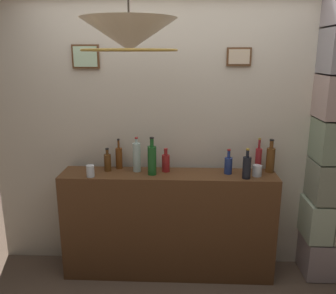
{
  "coord_description": "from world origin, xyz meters",
  "views": [
    {
      "loc": [
        0.12,
        -2.04,
        1.98
      ],
      "look_at": [
        0.0,
        0.8,
        1.22
      ],
      "focal_mm": 37.77,
      "sensor_mm": 36.0,
      "label": 1
    }
  ],
  "objects_px": {
    "liquor_bottle_whiskey": "(166,162)",
    "glass_tumbler_rocks": "(90,171)",
    "liquor_bottle_mezcal": "(258,159)",
    "pendant_lamp": "(129,36)",
    "liquor_bottle_rye": "(108,162)",
    "liquor_bottle_amaro": "(247,167)",
    "liquor_bottle_port": "(119,158)",
    "liquor_bottle_vodka": "(228,165)",
    "liquor_bottle_vermouth": "(152,160)",
    "liquor_bottle_tequila": "(270,159)",
    "glass_tumbler_highball": "(257,171)",
    "liquor_bottle_brandy": "(137,157)"
  },
  "relations": [
    {
      "from": "liquor_bottle_vodka",
      "to": "glass_tumbler_rocks",
      "type": "xyz_separation_m",
      "value": [
        -1.17,
        -0.13,
        -0.03
      ]
    },
    {
      "from": "liquor_bottle_port",
      "to": "glass_tumbler_highball",
      "type": "xyz_separation_m",
      "value": [
        1.2,
        -0.16,
        -0.05
      ]
    },
    {
      "from": "liquor_bottle_port",
      "to": "liquor_bottle_vodka",
      "type": "height_order",
      "value": "liquor_bottle_port"
    },
    {
      "from": "liquor_bottle_mezcal",
      "to": "glass_tumbler_highball",
      "type": "xyz_separation_m",
      "value": [
        -0.04,
        -0.15,
        -0.06
      ]
    },
    {
      "from": "liquor_bottle_brandy",
      "to": "glass_tumbler_rocks",
      "type": "xyz_separation_m",
      "value": [
        -0.37,
        -0.16,
        -0.08
      ]
    },
    {
      "from": "pendant_lamp",
      "to": "liquor_bottle_rye",
      "type": "bearing_deg",
      "value": 115.74
    },
    {
      "from": "pendant_lamp",
      "to": "glass_tumbler_highball",
      "type": "bearing_deg",
      "value": 31.11
    },
    {
      "from": "liquor_bottle_tequila",
      "to": "liquor_bottle_amaro",
      "type": "bearing_deg",
      "value": -143.71
    },
    {
      "from": "liquor_bottle_vodka",
      "to": "liquor_bottle_mezcal",
      "type": "bearing_deg",
      "value": 19.89
    },
    {
      "from": "liquor_bottle_rye",
      "to": "liquor_bottle_whiskey",
      "type": "relative_size",
      "value": 1.0
    },
    {
      "from": "liquor_bottle_tequila",
      "to": "liquor_bottle_brandy",
      "type": "distance_m",
      "value": 1.16
    },
    {
      "from": "liquor_bottle_port",
      "to": "glass_tumbler_rocks",
      "type": "bearing_deg",
      "value": -130.3
    },
    {
      "from": "liquor_bottle_brandy",
      "to": "pendant_lamp",
      "type": "bearing_deg",
      "value": -84.69
    },
    {
      "from": "liquor_bottle_vermouth",
      "to": "liquor_bottle_mezcal",
      "type": "distance_m",
      "value": 0.94
    },
    {
      "from": "liquor_bottle_vermouth",
      "to": "liquor_bottle_tequila",
      "type": "bearing_deg",
      "value": 6.12
    },
    {
      "from": "liquor_bottle_port",
      "to": "liquor_bottle_vodka",
      "type": "xyz_separation_m",
      "value": [
        0.96,
        -0.11,
        -0.02
      ]
    },
    {
      "from": "liquor_bottle_mezcal",
      "to": "glass_tumbler_rocks",
      "type": "relative_size",
      "value": 2.93
    },
    {
      "from": "liquor_bottle_amaro",
      "to": "glass_tumbler_rocks",
      "type": "height_order",
      "value": "liquor_bottle_amaro"
    },
    {
      "from": "liquor_bottle_rye",
      "to": "liquor_bottle_brandy",
      "type": "bearing_deg",
      "value": 0.43
    },
    {
      "from": "liquor_bottle_tequila",
      "to": "glass_tumbler_highball",
      "type": "height_order",
      "value": "liquor_bottle_tequila"
    },
    {
      "from": "liquor_bottle_vermouth",
      "to": "liquor_bottle_rye",
      "type": "relative_size",
      "value": 1.58
    },
    {
      "from": "liquor_bottle_vermouth",
      "to": "glass_tumbler_rocks",
      "type": "xyz_separation_m",
      "value": [
        -0.51,
        -0.08,
        -0.08
      ]
    },
    {
      "from": "liquor_bottle_mezcal",
      "to": "pendant_lamp",
      "type": "distance_m",
      "value": 1.6
    },
    {
      "from": "liquor_bottle_vodka",
      "to": "glass_tumbler_rocks",
      "type": "distance_m",
      "value": 1.17
    },
    {
      "from": "liquor_bottle_rye",
      "to": "liquor_bottle_amaro",
      "type": "distance_m",
      "value": 1.2
    },
    {
      "from": "liquor_bottle_rye",
      "to": "pendant_lamp",
      "type": "bearing_deg",
      "value": -64.26
    },
    {
      "from": "liquor_bottle_amaro",
      "to": "liquor_bottle_mezcal",
      "type": "relative_size",
      "value": 0.87
    },
    {
      "from": "liquor_bottle_whiskey",
      "to": "pendant_lamp",
      "type": "relative_size",
      "value": 0.34
    },
    {
      "from": "glass_tumbler_highball",
      "to": "liquor_bottle_vodka",
      "type": "bearing_deg",
      "value": 167.59
    },
    {
      "from": "liquor_bottle_vodka",
      "to": "liquor_bottle_amaro",
      "type": "xyz_separation_m",
      "value": [
        0.14,
        -0.11,
        0.02
      ]
    },
    {
      "from": "liquor_bottle_whiskey",
      "to": "glass_tumbler_highball",
      "type": "xyz_separation_m",
      "value": [
        0.78,
        -0.09,
        -0.04
      ]
    },
    {
      "from": "liquor_bottle_brandy",
      "to": "glass_tumbler_highball",
      "type": "xyz_separation_m",
      "value": [
        1.03,
        -0.08,
        -0.08
      ]
    },
    {
      "from": "liquor_bottle_vermouth",
      "to": "liquor_bottle_tequila",
      "type": "distance_m",
      "value": 1.03
    },
    {
      "from": "liquor_bottle_mezcal",
      "to": "liquor_bottle_rye",
      "type": "bearing_deg",
      "value": -176.9
    },
    {
      "from": "liquor_bottle_vodka",
      "to": "glass_tumbler_highball",
      "type": "height_order",
      "value": "liquor_bottle_vodka"
    },
    {
      "from": "glass_tumbler_highball",
      "to": "liquor_bottle_whiskey",
      "type": "bearing_deg",
      "value": 173.63
    },
    {
      "from": "liquor_bottle_mezcal",
      "to": "pendant_lamp",
      "type": "xyz_separation_m",
      "value": [
        -1.01,
        -0.74,
        1.0
      ]
    },
    {
      "from": "liquor_bottle_vodka",
      "to": "pendant_lamp",
      "type": "height_order",
      "value": "pendant_lamp"
    },
    {
      "from": "liquor_bottle_vodka",
      "to": "liquor_bottle_brandy",
      "type": "height_order",
      "value": "liquor_bottle_brandy"
    },
    {
      "from": "liquor_bottle_whiskey",
      "to": "glass_tumbler_rocks",
      "type": "bearing_deg",
      "value": -165.15
    },
    {
      "from": "liquor_bottle_whiskey",
      "to": "liquor_bottle_mezcal",
      "type": "height_order",
      "value": "liquor_bottle_mezcal"
    },
    {
      "from": "liquor_bottle_tequila",
      "to": "liquor_bottle_whiskey",
      "type": "relative_size",
      "value": 1.41
    },
    {
      "from": "liquor_bottle_port",
      "to": "liquor_bottle_whiskey",
      "type": "bearing_deg",
      "value": -9.53
    },
    {
      "from": "liquor_bottle_brandy",
      "to": "liquor_bottle_tequila",
      "type": "bearing_deg",
      "value": 1.4
    },
    {
      "from": "liquor_bottle_tequila",
      "to": "glass_tumbler_rocks",
      "type": "distance_m",
      "value": 1.55
    },
    {
      "from": "liquor_bottle_tequila",
      "to": "glass_tumbler_highball",
      "type": "distance_m",
      "value": 0.19
    },
    {
      "from": "glass_tumbler_rocks",
      "to": "liquor_bottle_rye",
      "type": "bearing_deg",
      "value": 54.4
    },
    {
      "from": "liquor_bottle_tequila",
      "to": "liquor_bottle_whiskey",
      "type": "height_order",
      "value": "liquor_bottle_tequila"
    },
    {
      "from": "liquor_bottle_vermouth",
      "to": "liquor_bottle_whiskey",
      "type": "height_order",
      "value": "liquor_bottle_vermouth"
    },
    {
      "from": "liquor_bottle_tequila",
      "to": "glass_tumbler_highball",
      "type": "xyz_separation_m",
      "value": [
        -0.13,
        -0.11,
        -0.07
      ]
    }
  ]
}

